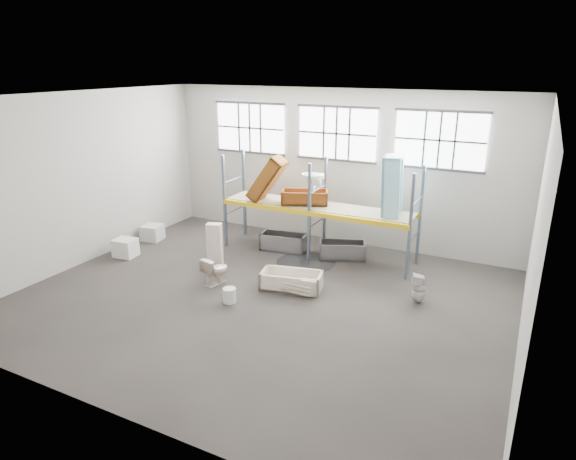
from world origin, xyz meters
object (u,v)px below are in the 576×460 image
Objects in this scene: cistern_tall at (215,245)px; bathtub_beige at (292,281)px; toilet_white at (419,288)px; carton_near at (125,248)px; blue_tub_upright at (392,187)px; rust_tub_flat at (305,197)px; steel_tub_left at (284,242)px; toilet_beige at (216,270)px; bucket at (230,295)px; steel_tub_right at (342,250)px.

bathtub_beige is at bearing -26.74° from cistern_tall.
carton_near is (-8.86, -0.96, -0.10)m from toilet_white.
bathtub_beige is 1.22× the size of cistern_tall.
blue_tub_upright is at bearing 43.17° from bathtub_beige.
rust_tub_flat is (-4.05, 1.86, 1.44)m from toilet_white.
steel_tub_left is (-1.53, 2.52, 0.03)m from bathtub_beige.
toilet_beige reaches higher than steel_tub_left.
toilet_white is 0.53× the size of rust_tub_flat.
bucket is (0.49, -3.93, -0.08)m from steel_tub_left.
toilet_white is at bearing -55.19° from blue_tub_upright.
rust_tub_flat is (1.87, 2.21, 1.16)m from cistern_tall.
cistern_tall is at bearing 158.84° from bathtub_beige.
steel_tub_left is 3.96m from bucket.
steel_tub_left reaches higher than bucket.
bathtub_beige is 1.11× the size of steel_tub_left.
toilet_beige is at bearing -175.35° from bathtub_beige.
steel_tub_right is 2.01m from rust_tub_flat.
steel_tub_right is at bearing 5.17° from steel_tub_left.
blue_tub_upright is (-1.37, 1.97, 2.02)m from toilet_white.
rust_tub_flat reaches higher than bucket.
rust_tub_flat is at bearing 95.16° from bathtub_beige.
rust_tub_flat is at bearing 7.59° from steel_tub_left.
bathtub_beige is 2.10m from toilet_beige.
carton_near is at bearing -100.04° from toilet_white.
steel_tub_left is 4.96m from carton_near.
rust_tub_flat reaches higher than steel_tub_right.
carton_near is at bearing 173.19° from cistern_tall.
cistern_tall is at bearing -143.71° from steel_tub_right.
bathtub_beige is 3.92m from blue_tub_upright.
cistern_tall reaches higher than toilet_white.
toilet_beige is 1.19× the size of carton_near.
toilet_beige is 5.37m from toilet_white.
blue_tub_upright reaches higher than carton_near.
toilet_beige is 4.11m from steel_tub_right.
cistern_tall is 0.93× the size of rust_tub_flat.
blue_tub_upright is (4.54, 2.32, 1.74)m from cistern_tall.
bathtub_beige is 4.22× the size of bucket.
carton_near is (-4.63, 1.20, 0.09)m from bucket.
toilet_white is 0.52× the size of steel_tub_left.
blue_tub_upright reaches higher than cistern_tall.
toilet_beige is 0.53× the size of steel_tub_left.
blue_tub_upright reaches higher than toilet_beige.
toilet_beige is 0.55× the size of steel_tub_right.
toilet_beige is at bearing -73.25° from cistern_tall.
cistern_tall is at bearing -102.82° from toilet_white.
toilet_white is 4.76m from bucket.
bucket is at bearing 154.08° from toilet_beige.
steel_tub_right is (-2.78, 1.95, -0.12)m from toilet_white.
steel_tub_left is (0.46, 3.15, -0.12)m from toilet_beige.
blue_tub_upright is 2.75× the size of carton_near.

